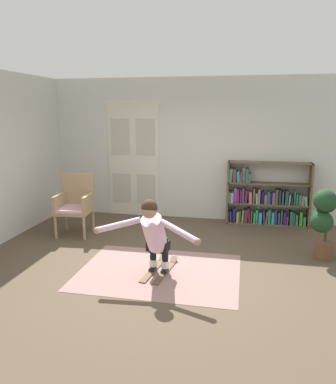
{
  "coord_description": "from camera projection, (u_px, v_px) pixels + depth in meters",
  "views": [
    {
      "loc": [
        1.06,
        -5.03,
        2.22
      ],
      "look_at": [
        -0.02,
        0.23,
        1.05
      ],
      "focal_mm": 34.72,
      "sensor_mm": 36.0,
      "label": 1
    }
  ],
  "objects": [
    {
      "name": "ground_plane",
      "position": [
        166.0,
        265.0,
        5.49
      ],
      "size": [
        7.2,
        7.2,
        0.0
      ],
      "primitive_type": "plane",
      "color": "brown"
    },
    {
      "name": "back_wall",
      "position": [
        192.0,
        149.0,
        7.67
      ],
      "size": [
        6.0,
        0.1,
        2.9
      ],
      "primitive_type": "cube",
      "color": "beige",
      "rests_on": "ground"
    },
    {
      "name": "double_door",
      "position": [
        133.0,
        159.0,
        7.91
      ],
      "size": [
        1.22,
        0.05,
        2.45
      ],
      "color": "beige",
      "rests_on": "ground"
    },
    {
      "name": "rug",
      "position": [
        159.0,
        271.0,
        5.25
      ],
      "size": [
        2.24,
        1.69,
        0.01
      ],
      "primitive_type": "cube",
      "color": "gray",
      "rests_on": "ground"
    },
    {
      "name": "bookshelf",
      "position": [
        264.0,
        199.0,
        7.38
      ],
      "size": [
        1.62,
        0.3,
        1.25
      ],
      "color": "brown",
      "rests_on": "ground"
    },
    {
      "name": "wicker_chair",
      "position": [
        75.0,
        203.0,
        6.79
      ],
      "size": [
        0.66,
        0.66,
        1.1
      ],
      "color": "tan",
      "rests_on": "ground"
    },
    {
      "name": "potted_plant",
      "position": [
        324.0,
        217.0,
        5.56
      ],
      "size": [
        0.41,
        0.48,
        1.11
      ],
      "color": "brown",
      "rests_on": "ground"
    },
    {
      "name": "skis_pair",
      "position": [
        160.0,
        269.0,
        5.27
      ],
      "size": [
        0.37,
        0.9,
        0.07
      ],
      "color": "brown",
      "rests_on": "rug"
    },
    {
      "name": "person_skier",
      "position": [
        154.0,
        232.0,
        4.93
      ],
      "size": [
        1.44,
        0.74,
        1.05
      ],
      "color": "white",
      "rests_on": "skis_pair"
    }
  ]
}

